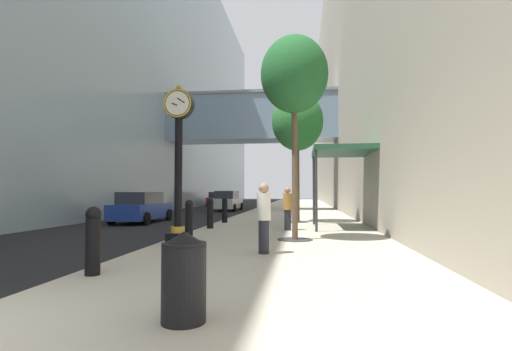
# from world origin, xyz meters

# --- Properties ---
(ground_plane) EXTENTS (110.00, 110.00, 0.00)m
(ground_plane) POSITION_xyz_m (0.00, 27.00, 0.00)
(ground_plane) COLOR black
(ground_plane) RESTS_ON ground
(sidewalk_right) EXTENTS (7.07, 80.00, 0.14)m
(sidewalk_right) POSITION_xyz_m (3.54, 30.00, 0.07)
(sidewalk_right) COLOR #BCB29E
(sidewalk_right) RESTS_ON ground
(building_block_left) EXTENTS (23.60, 80.00, 28.96)m
(building_block_left) POSITION_xyz_m (-11.62, 29.99, 14.42)
(building_block_left) COLOR #93A8B7
(building_block_left) RESTS_ON ground
(building_block_right) EXTENTS (9.00, 80.00, 26.87)m
(building_block_right) POSITION_xyz_m (11.57, 30.00, 13.43)
(building_block_right) COLOR #A89E89
(building_block_right) RESTS_ON ground
(street_clock) EXTENTS (0.84, 0.55, 4.59)m
(street_clock) POSITION_xyz_m (0.73, 7.21, 2.66)
(street_clock) COLOR black
(street_clock) RESTS_ON sidewalk_right
(bollard_nearest) EXTENTS (0.28, 0.28, 1.24)m
(bollard_nearest) POSITION_xyz_m (0.45, 3.37, 0.79)
(bollard_nearest) COLOR black
(bollard_nearest) RESTS_ON sidewalk_right
(bollard_third) EXTENTS (0.28, 0.28, 1.24)m
(bollard_third) POSITION_xyz_m (0.45, 9.17, 0.79)
(bollard_third) COLOR black
(bollard_third) RESTS_ON sidewalk_right
(bollard_fourth) EXTENTS (0.28, 0.28, 1.24)m
(bollard_fourth) POSITION_xyz_m (0.45, 12.07, 0.79)
(bollard_fourth) COLOR black
(bollard_fourth) RESTS_ON sidewalk_right
(bollard_fifth) EXTENTS (0.28, 0.28, 1.24)m
(bollard_fifth) POSITION_xyz_m (0.45, 14.97, 0.79)
(bollard_fifth) COLOR black
(bollard_fifth) RESTS_ON sidewalk_right
(street_tree_near) EXTENTS (2.15, 2.15, 6.50)m
(street_tree_near) POSITION_xyz_m (4.00, 8.80, 5.36)
(street_tree_near) COLOR #333335
(street_tree_near) RESTS_ON sidewalk_right
(street_tree_mid_near) EXTENTS (2.58, 2.58, 6.54)m
(street_tree_mid_near) POSITION_xyz_m (4.00, 15.75, 5.17)
(street_tree_mid_near) COLOR #333335
(street_tree_mid_near) RESTS_ON sidewalk_right
(trash_bin) EXTENTS (0.53, 0.53, 1.05)m
(trash_bin) POSITION_xyz_m (2.87, 1.20, 0.68)
(trash_bin) COLOR black
(trash_bin) RESTS_ON sidewalk_right
(pedestrian_walking) EXTENTS (0.45, 0.45, 1.73)m
(pedestrian_walking) POSITION_xyz_m (3.30, 6.08, 1.06)
(pedestrian_walking) COLOR #23232D
(pedestrian_walking) RESTS_ON sidewalk_right
(pedestrian_by_clock) EXTENTS (0.40, 0.40, 1.68)m
(pedestrian_by_clock) POSITION_xyz_m (3.65, 11.74, 1.03)
(pedestrian_by_clock) COLOR #23232D
(pedestrian_by_clock) RESTS_ON sidewalk_right
(storefront_awning) EXTENTS (2.40, 3.60, 3.30)m
(storefront_awning) POSITION_xyz_m (5.83, 12.86, 3.28)
(storefront_awning) COLOR #235138
(storefront_awning) RESTS_ON sidewalk_right
(car_silver_near) EXTENTS (2.17, 4.53, 1.71)m
(car_silver_near) POSITION_xyz_m (-2.27, 28.91, 0.83)
(car_silver_near) COLOR #B7BABF
(car_silver_near) RESTS_ON ground
(car_blue_mid) EXTENTS (2.05, 4.63, 1.63)m
(car_blue_mid) POSITION_xyz_m (-4.33, 16.11, 0.79)
(car_blue_mid) COLOR navy
(car_blue_mid) RESTS_ON ground
(car_red_far) EXTENTS (2.11, 4.50, 1.61)m
(car_red_far) POSITION_xyz_m (-5.23, 38.44, 0.78)
(car_red_far) COLOR #AD191E
(car_red_far) RESTS_ON ground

